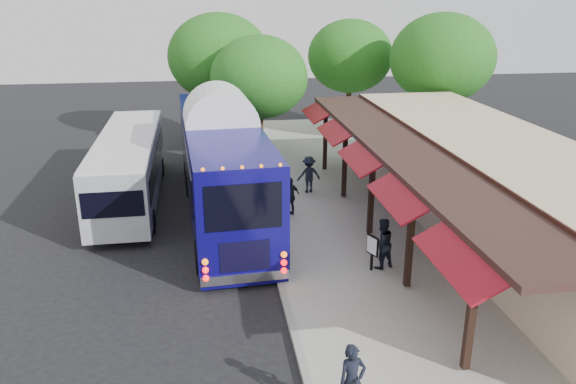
{
  "coord_description": "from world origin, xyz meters",
  "views": [
    {
      "loc": [
        -1.97,
        -14.36,
        8.58
      ],
      "look_at": [
        0.81,
        4.48,
        1.8
      ],
      "focal_mm": 35.0,
      "sensor_mm": 36.0,
      "label": 1
    }
  ],
  "objects_px": {
    "coach_bus": "(222,162)",
    "sign_board": "(372,247)",
    "ped_a": "(352,381)",
    "ped_d": "(309,174)",
    "city_bus": "(129,165)",
    "ped_c": "(290,196)",
    "ped_b": "(382,243)"
  },
  "relations": [
    {
      "from": "sign_board",
      "to": "ped_b",
      "type": "bearing_deg",
      "value": -0.97
    },
    {
      "from": "ped_a",
      "to": "ped_b",
      "type": "bearing_deg",
      "value": 57.3
    },
    {
      "from": "ped_c",
      "to": "city_bus",
      "type": "bearing_deg",
      "value": -61.0
    },
    {
      "from": "ped_a",
      "to": "ped_c",
      "type": "xyz_separation_m",
      "value": [
        0.42,
        11.34,
        -0.04
      ]
    },
    {
      "from": "city_bus",
      "to": "ped_c",
      "type": "bearing_deg",
      "value": -26.77
    },
    {
      "from": "city_bus",
      "to": "ped_c",
      "type": "height_order",
      "value": "city_bus"
    },
    {
      "from": "ped_a",
      "to": "ped_c",
      "type": "bearing_deg",
      "value": 77.58
    },
    {
      "from": "ped_a",
      "to": "ped_d",
      "type": "bearing_deg",
      "value": 72.99
    },
    {
      "from": "ped_d",
      "to": "sign_board",
      "type": "height_order",
      "value": "ped_d"
    },
    {
      "from": "coach_bus",
      "to": "ped_b",
      "type": "relative_size",
      "value": 7.76
    },
    {
      "from": "coach_bus",
      "to": "ped_a",
      "type": "distance_m",
      "value": 12.45
    },
    {
      "from": "ped_c",
      "to": "ped_a",
      "type": "bearing_deg",
      "value": 52.86
    },
    {
      "from": "coach_bus",
      "to": "sign_board",
      "type": "distance_m",
      "value": 7.55
    },
    {
      "from": "ped_b",
      "to": "ped_d",
      "type": "height_order",
      "value": "ped_b"
    },
    {
      "from": "city_bus",
      "to": "sign_board",
      "type": "xyz_separation_m",
      "value": [
        8.39,
        -8.27,
        -0.63
      ]
    },
    {
      "from": "ped_c",
      "to": "sign_board",
      "type": "relative_size",
      "value": 1.31
    },
    {
      "from": "ped_a",
      "to": "ped_d",
      "type": "xyz_separation_m",
      "value": [
        1.64,
        13.93,
        -0.0
      ]
    },
    {
      "from": "coach_bus",
      "to": "ped_a",
      "type": "relative_size",
      "value": 7.95
    },
    {
      "from": "coach_bus",
      "to": "ped_d",
      "type": "xyz_separation_m",
      "value": [
        3.85,
        1.75,
        -1.26
      ]
    },
    {
      "from": "ped_d",
      "to": "sign_board",
      "type": "xyz_separation_m",
      "value": [
        0.64,
        -7.68,
        -0.01
      ]
    },
    {
      "from": "ped_b",
      "to": "ped_d",
      "type": "relative_size",
      "value": 1.03
    },
    {
      "from": "sign_board",
      "to": "ped_c",
      "type": "bearing_deg",
      "value": 86.84
    },
    {
      "from": "city_bus",
      "to": "ped_a",
      "type": "distance_m",
      "value": 15.77
    },
    {
      "from": "ped_b",
      "to": "ped_c",
      "type": "bearing_deg",
      "value": -84.46
    },
    {
      "from": "ped_a",
      "to": "sign_board",
      "type": "xyz_separation_m",
      "value": [
        2.28,
        6.25,
        -0.01
      ]
    },
    {
      "from": "city_bus",
      "to": "ped_a",
      "type": "height_order",
      "value": "city_bus"
    },
    {
      "from": "ped_a",
      "to": "ped_d",
      "type": "relative_size",
      "value": 1.0
    },
    {
      "from": "coach_bus",
      "to": "ped_a",
      "type": "height_order",
      "value": "coach_bus"
    },
    {
      "from": "coach_bus",
      "to": "city_bus",
      "type": "distance_m",
      "value": 4.59
    },
    {
      "from": "city_bus",
      "to": "ped_d",
      "type": "distance_m",
      "value": 7.8
    },
    {
      "from": "sign_board",
      "to": "city_bus",
      "type": "bearing_deg",
      "value": 112.18
    },
    {
      "from": "ped_d",
      "to": "sign_board",
      "type": "distance_m",
      "value": 7.71
    }
  ]
}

